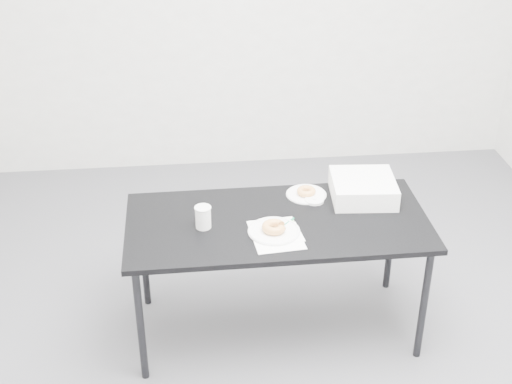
{
  "coord_description": "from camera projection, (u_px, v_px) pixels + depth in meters",
  "views": [
    {
      "loc": [
        -0.44,
        -2.92,
        2.52
      ],
      "look_at": [
        -0.14,
        0.02,
        0.84
      ],
      "focal_mm": 50.0,
      "sensor_mm": 36.0,
      "label": 1
    }
  ],
  "objects": [
    {
      "name": "table",
      "position": [
        277.0,
        229.0,
        3.52
      ],
      "size": [
        1.49,
        0.71,
        0.68
      ],
      "rotation": [
        0.0,
        0.0,
        0.01
      ],
      "color": "black",
      "rests_on": "floor"
    },
    {
      "name": "bakery_box",
      "position": [
        363.0,
        188.0,
        3.67
      ],
      "size": [
        0.34,
        0.34,
        0.11
      ],
      "primitive_type": "cube",
      "rotation": [
        0.0,
        0.0,
        -0.08
      ],
      "color": "white",
      "rests_on": "table"
    },
    {
      "name": "donut_near",
      "position": [
        274.0,
        227.0,
        3.39
      ],
      "size": [
        0.12,
        0.12,
        0.04
      ],
      "primitive_type": "torus",
      "rotation": [
        0.0,
        0.0,
        -0.01
      ],
      "color": "#CE8A41",
      "rests_on": "plate_near"
    },
    {
      "name": "floor",
      "position": [
        282.0,
        330.0,
        3.81
      ],
      "size": [
        4.0,
        4.0,
        0.0
      ],
      "primitive_type": "plane",
      "color": "#48484C",
      "rests_on": "ground"
    },
    {
      "name": "plate_far",
      "position": [
        306.0,
        194.0,
        3.71
      ],
      "size": [
        0.21,
        0.21,
        0.01
      ],
      "primitive_type": "cylinder",
      "color": "white",
      "rests_on": "table"
    },
    {
      "name": "donut_far",
      "position": [
        306.0,
        191.0,
        3.7
      ],
      "size": [
        0.12,
        0.12,
        0.03
      ],
      "primitive_type": "torus",
      "rotation": [
        0.0,
        0.0,
        -0.25
      ],
      "color": "#CE8A41",
      "rests_on": "plate_far"
    },
    {
      "name": "pen",
      "position": [
        286.0,
        224.0,
        3.45
      ],
      "size": [
        0.1,
        0.11,
        0.01
      ],
      "primitive_type": "cylinder",
      "rotation": [
        0.0,
        1.57,
        0.85
      ],
      "color": "#0C8452",
      "rests_on": "scorecard"
    },
    {
      "name": "logo_patch",
      "position": [
        290.0,
        223.0,
        3.46
      ],
      "size": [
        0.05,
        0.05,
        0.0
      ],
      "primitive_type": "cube",
      "rotation": [
        0.0,
        0.0,
        0.1
      ],
      "color": "#3C922A",
      "rests_on": "scorecard"
    },
    {
      "name": "scorecard",
      "position": [
        276.0,
        235.0,
        3.38
      ],
      "size": [
        0.26,
        0.31,
        0.0
      ],
      "primitive_type": "cube",
      "rotation": [
        0.0,
        0.0,
        0.1
      ],
      "color": "white",
      "rests_on": "table"
    },
    {
      "name": "coffee_cup",
      "position": [
        203.0,
        217.0,
        3.41
      ],
      "size": [
        0.07,
        0.07,
        0.11
      ],
      "primitive_type": "cylinder",
      "color": "white",
      "rests_on": "table"
    },
    {
      "name": "cup_lid",
      "position": [
        314.0,
        200.0,
        3.65
      ],
      "size": [
        0.1,
        0.1,
        0.01
      ],
      "primitive_type": "cylinder",
      "color": "white",
      "rests_on": "table"
    },
    {
      "name": "plate_near",
      "position": [
        274.0,
        231.0,
        3.4
      ],
      "size": [
        0.25,
        0.25,
        0.01
      ],
      "primitive_type": "cylinder",
      "color": "white",
      "rests_on": "napkin"
    },
    {
      "name": "napkin",
      "position": [
        283.0,
        234.0,
        3.39
      ],
      "size": [
        0.19,
        0.19,
        0.0
      ],
      "primitive_type": "cube",
      "rotation": [
        0.0,
        0.0,
        0.13
      ],
      "color": "white",
      "rests_on": "table"
    }
  ]
}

